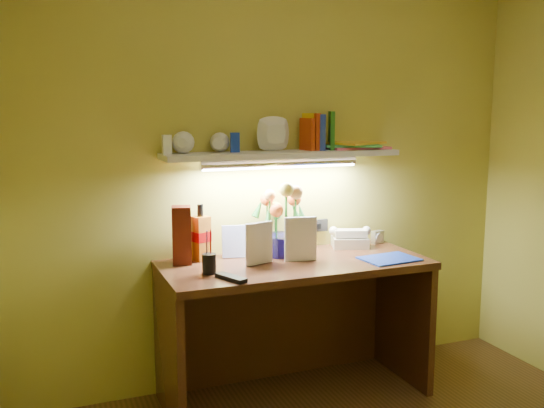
# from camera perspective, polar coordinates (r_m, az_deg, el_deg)

# --- Properties ---
(desk) EXTENTS (1.40, 0.60, 0.75)m
(desk) POSITION_cam_1_polar(r_m,az_deg,el_deg) (3.30, 2.16, -11.74)
(desk) COLOR #381B0F
(desk) RESTS_ON ground
(flower_bouquet) EXTENTS (0.29, 0.29, 0.38)m
(flower_bouquet) POSITION_cam_1_polar(r_m,az_deg,el_deg) (3.29, 0.84, -1.56)
(flower_bouquet) COLOR black
(flower_bouquet) RESTS_ON desk
(telephone) EXTENTS (0.24, 0.21, 0.12)m
(telephone) POSITION_cam_1_polar(r_m,az_deg,el_deg) (3.52, 7.34, -3.08)
(telephone) COLOR #EEE7C6
(telephone) RESTS_ON desk
(desk_clock) EXTENTS (0.08, 0.05, 0.07)m
(desk_clock) POSITION_cam_1_polar(r_m,az_deg,el_deg) (3.65, 9.90, -3.07)
(desk_clock) COLOR silver
(desk_clock) RESTS_ON desk
(whisky_bottle) EXTENTS (0.10, 0.10, 0.30)m
(whisky_bottle) POSITION_cam_1_polar(r_m,az_deg,el_deg) (3.20, -6.73, -2.66)
(whisky_bottle) COLOR #AA570E
(whisky_bottle) RESTS_ON desk
(whisky_box) EXTENTS (0.12, 0.12, 0.30)m
(whisky_box) POSITION_cam_1_polar(r_m,az_deg,el_deg) (3.15, -8.50, -2.91)
(whisky_box) COLOR #52180B
(whisky_box) RESTS_ON desk
(pen_cup) EXTENTS (0.08, 0.08, 0.17)m
(pen_cup) POSITION_cam_1_polar(r_m,az_deg,el_deg) (2.96, -5.95, -4.96)
(pen_cup) COLOR black
(pen_cup) RESTS_ON desk
(art_card) EXTENTS (0.18, 0.07, 0.17)m
(art_card) POSITION_cam_1_polar(r_m,az_deg,el_deg) (3.26, -3.20, -3.52)
(art_card) COLOR white
(art_card) RESTS_ON desk
(tv_remote) EXTENTS (0.12, 0.18, 0.02)m
(tv_remote) POSITION_cam_1_polar(r_m,az_deg,el_deg) (2.86, -3.87, -6.94)
(tv_remote) COLOR black
(tv_remote) RESTS_ON desk
(blue_folder) EXTENTS (0.31, 0.24, 0.01)m
(blue_folder) POSITION_cam_1_polar(r_m,az_deg,el_deg) (3.28, 10.98, -5.09)
(blue_folder) COLOR #1A3CBE
(blue_folder) RESTS_ON desk
(desk_book_a) EXTENTS (0.17, 0.06, 0.22)m
(desk_book_a) POSITION_cam_1_polar(r_m,az_deg,el_deg) (3.05, -2.47, -3.93)
(desk_book_a) COLOR white
(desk_book_a) RESTS_ON desk
(desk_book_b) EXTENTS (0.17, 0.06, 0.24)m
(desk_book_b) POSITION_cam_1_polar(r_m,az_deg,el_deg) (3.15, 1.18, -3.37)
(desk_book_b) COLOR white
(desk_book_b) RESTS_ON desk
(wall_shelf) EXTENTS (1.30, 0.33, 0.24)m
(wall_shelf) POSITION_cam_1_polar(r_m,az_deg,el_deg) (3.28, 1.62, 5.35)
(wall_shelf) COLOR white
(wall_shelf) RESTS_ON ground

